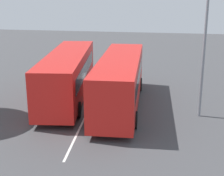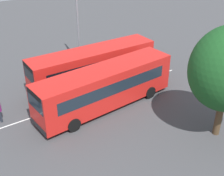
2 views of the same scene
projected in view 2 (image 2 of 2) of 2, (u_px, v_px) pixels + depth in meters
ground_plane at (100, 95)px, 24.02m from camera, size 75.94×75.94×0.00m
bus_far_left at (93, 65)px, 24.81m from camera, size 11.13×2.97×3.15m
bus_center_left at (105, 86)px, 21.65m from camera, size 11.23×3.84×3.15m
street_lamp at (78, 18)px, 27.38m from camera, size 0.67×2.52×7.82m
lane_stripe_outer_left at (100, 95)px, 24.02m from camera, size 16.20×1.32×0.01m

